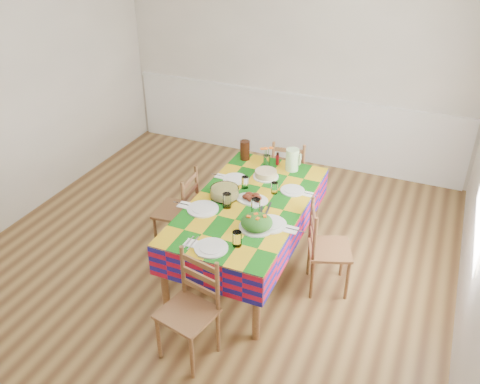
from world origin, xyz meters
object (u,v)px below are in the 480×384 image
Objects in this scene: dining_table at (249,210)px; chair_right at (325,249)px; chair_near at (190,310)px; chair_left at (179,211)px; meat_platter at (252,198)px; green_pitcher at (292,160)px; tea_pitcher at (245,150)px; chair_far at (289,174)px.

chair_right is (0.73, -0.01, -0.22)m from dining_table.
chair_near is 1.00× the size of chair_left.
chair_left reaches higher than meat_platter.
chair_left is (-0.73, 0.00, -0.21)m from dining_table.
green_pitcher is at bearing 78.23° from meat_platter.
tea_pitcher reaches higher than chair_right.
green_pitcher is 0.26× the size of chair_near.
tea_pitcher is 0.24× the size of chair_far.
chair_left is 1.46m from chair_right.
green_pitcher is at bearing 97.65° from chair_near.
meat_platter is 1.15m from chair_far.
meat_platter is 0.82m from tea_pitcher.
tea_pitcher is 2.00m from chair_near.
chair_left is (-0.74, -0.04, -0.31)m from meat_platter.
chair_far reaches higher than meat_platter.
chair_far is at bearing 141.95° from chair_left.
chair_right is (0.58, -0.76, -0.40)m from green_pitcher.
chair_near is at bearing 80.68° from chair_far.
chair_left reaches higher than chair_right.
chair_near is at bearing -94.52° from green_pitcher.
dining_table is 1.17m from chair_near.
chair_near is 1.37m from chair_left.
green_pitcher reaches higher than dining_table.
dining_table is 2.11× the size of chair_left.
meat_platter is at bearing -62.67° from tea_pitcher.
dining_table is at bearing -106.19° from meat_platter.
chair_far is (-0.01, 1.11, -0.32)m from meat_platter.
chair_near is (-0.15, -1.90, -0.40)m from green_pitcher.
chair_far is (-0.15, 0.41, -0.41)m from green_pitcher.
chair_far is 1.37m from chair_left.
green_pitcher is (0.15, 0.70, 0.09)m from meat_platter.
chair_near is at bearing 27.14° from chair_left.
green_pitcher is (0.16, 0.74, 0.19)m from dining_table.
meat_platter is at bearing 73.81° from dining_table.
green_pitcher is at bearing 16.18° from chair_right.
chair_right is (1.10, -0.79, -0.39)m from tea_pitcher.
chair_right reaches higher than dining_table.
dining_table is 9.06× the size of tea_pitcher.
meat_platter is 0.79m from chair_right.
chair_far is at bearing 10.82° from chair_right.
green_pitcher reaches higher than meat_platter.
chair_left is at bearing -140.29° from green_pitcher.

